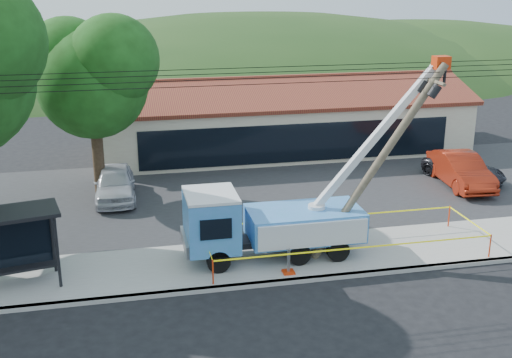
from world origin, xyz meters
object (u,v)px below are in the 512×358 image
at_px(car_red, 459,187).
at_px(bus_shelter, 16,229).
at_px(car_silver, 116,201).
at_px(leaning_pole, 385,153).
at_px(car_dark, 463,182).
at_px(utility_truck, 269,221).

bearing_deg(car_red, bus_shelter, -157.12).
bearing_deg(bus_shelter, car_silver, 57.22).
distance_m(leaning_pole, car_silver, 13.94).
xyz_separation_m(car_silver, car_dark, (18.11, -0.89, 0.00)).
bearing_deg(utility_truck, car_silver, 125.43).
relative_size(utility_truck, leaning_pole, 1.35).
distance_m(bus_shelter, car_dark, 22.84).
height_order(leaning_pole, bus_shelter, leaning_pole).
bearing_deg(leaning_pole, car_red, 43.48).
distance_m(car_red, car_dark, 1.01).
relative_size(bus_shelter, car_dark, 0.70).
distance_m(car_silver, car_red, 17.54).
height_order(utility_truck, car_red, utility_truck).
xyz_separation_m(bus_shelter, car_red, (20.78, 6.84, -2.20)).
bearing_deg(car_red, car_dark, 54.58).
relative_size(car_silver, car_red, 0.92).
distance_m(utility_truck, car_red, 13.45).
height_order(leaning_pole, car_silver, leaning_pole).
height_order(car_red, car_dark, car_red).
xyz_separation_m(utility_truck, leaning_pole, (4.35, -0.53, 2.59)).
height_order(leaning_pole, car_dark, leaning_pole).
relative_size(leaning_pole, bus_shelter, 2.36).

